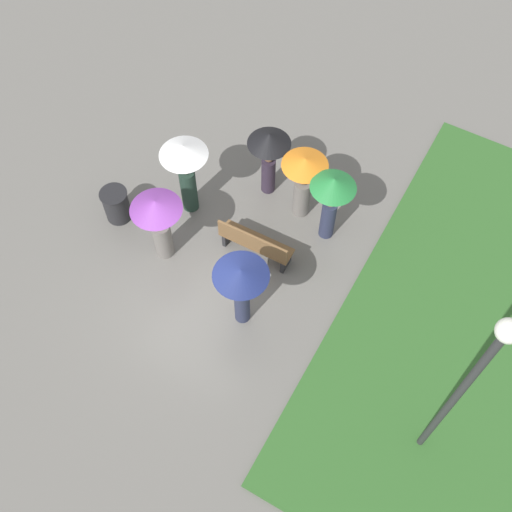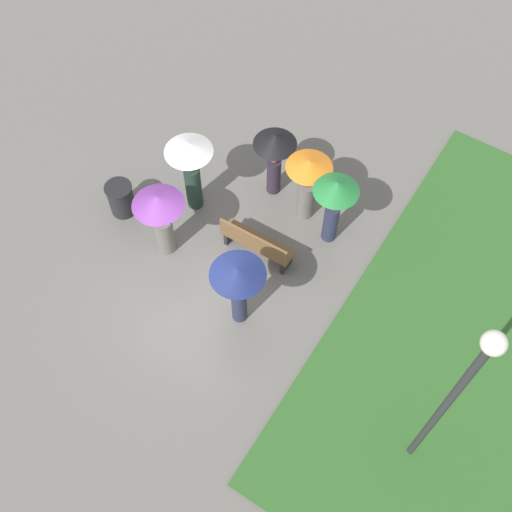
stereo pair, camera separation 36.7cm
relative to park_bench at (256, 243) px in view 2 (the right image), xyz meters
name	(u,v)px [view 2 (the right image)]	position (x,y,z in m)	size (l,w,h in m)	color
ground_plane	(198,282)	(0.66, 1.19, -0.46)	(90.00, 90.00, 0.00)	#66635E
park_bench	(256,243)	(0.00, 0.00, 0.00)	(1.59, 0.45, 0.90)	brown
lamp_post	(456,392)	(-4.53, 1.97, 2.66)	(0.32, 0.32, 4.93)	#2D2D30
trash_bin	(121,199)	(3.10, 0.59, -0.05)	(0.60, 0.60, 0.81)	#232326
crowd_person_white	(190,162)	(1.87, -0.41, 0.95)	(1.00, 1.00, 2.01)	#1E3328
crowd_person_green	(335,199)	(-1.05, -1.25, 0.89)	(0.93, 0.93, 1.87)	#282D47
crowd_person_black	(275,150)	(0.62, -1.69, 0.86)	(0.92, 0.92, 1.80)	#2D2333
crowd_person_navy	(238,283)	(-0.50, 1.37, 0.89)	(1.04, 1.04, 1.85)	#282D47
crowd_person_purple	(160,214)	(1.70, 0.85, 0.78)	(1.04, 1.04, 1.79)	slate
crowd_person_orange	(308,180)	(-0.30, -1.50, 0.70)	(0.96, 0.96, 1.76)	slate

